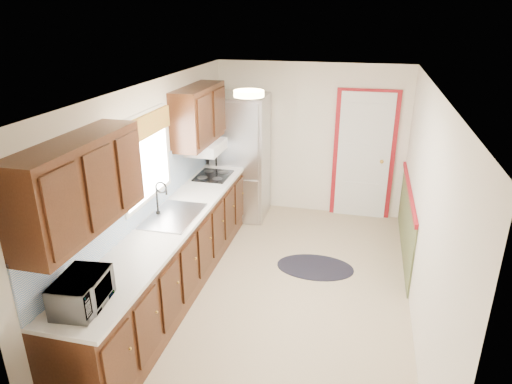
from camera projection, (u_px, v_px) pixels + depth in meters
The scene contains 8 objects.
room_shell at pixel (281, 198), 5.00m from camera, with size 3.20×5.20×2.52m.
kitchen_run at pixel (168, 230), 5.15m from camera, with size 0.63×4.00×2.20m.
back_wall_trim at pixel (372, 169), 6.89m from camera, with size 1.12×2.30×2.08m.
ceiling_fixture at pixel (249, 93), 4.45m from camera, with size 0.30×0.30×0.06m, color #FFD88C.
microwave at pixel (81, 289), 3.54m from camera, with size 0.48×0.27×0.33m, color white.
refrigerator at pixel (241, 157), 7.16m from camera, with size 0.83×0.82×1.94m.
rug at pixel (315, 267), 5.93m from camera, with size 1.00×0.64×0.01m, color black.
cooktop at pixel (213, 176), 6.43m from camera, with size 0.45×0.54×0.02m, color black.
Camera 1 is at (0.83, -4.55, 3.11)m, focal length 32.00 mm.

